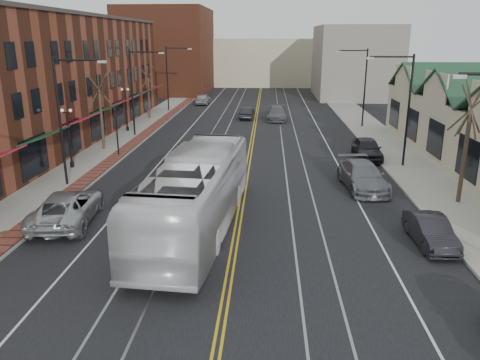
# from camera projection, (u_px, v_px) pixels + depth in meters

# --- Properties ---
(ground) EXTENTS (160.00, 160.00, 0.00)m
(ground) POSITION_uv_depth(u_px,v_px,m) (217.00, 350.00, 14.42)
(ground) COLOR black
(ground) RESTS_ON ground
(sidewalk_left) EXTENTS (4.00, 120.00, 0.15)m
(sidewalk_left) POSITION_uv_depth(u_px,v_px,m) (83.00, 168.00, 34.18)
(sidewalk_left) COLOR gray
(sidewalk_left) RESTS_ON ground
(sidewalk_right) EXTENTS (4.00, 120.00, 0.15)m
(sidewalk_right) POSITION_uv_depth(u_px,v_px,m) (417.00, 174.00, 32.79)
(sidewalk_right) COLOR gray
(sidewalk_right) RESTS_ON ground
(building_left) EXTENTS (10.00, 50.00, 11.00)m
(building_left) POSITION_uv_depth(u_px,v_px,m) (28.00, 83.00, 39.68)
(building_left) COLOR brown
(building_left) RESTS_ON ground
(backdrop_left) EXTENTS (14.00, 18.00, 14.00)m
(backdrop_left) POSITION_uv_depth(u_px,v_px,m) (167.00, 51.00, 80.11)
(backdrop_left) COLOR brown
(backdrop_left) RESTS_ON ground
(backdrop_mid) EXTENTS (22.00, 14.00, 9.00)m
(backdrop_mid) POSITION_uv_depth(u_px,v_px,m) (262.00, 62.00, 94.24)
(backdrop_mid) COLOR #C1B394
(backdrop_mid) RESTS_ON ground
(backdrop_right) EXTENTS (12.00, 16.00, 11.00)m
(backdrop_right) POSITION_uv_depth(u_px,v_px,m) (355.00, 62.00, 73.99)
(backdrop_right) COLOR slate
(backdrop_right) RESTS_ON ground
(streetlight_l_1) EXTENTS (3.33, 0.25, 8.00)m
(streetlight_l_1) POSITION_uv_depth(u_px,v_px,m) (66.00, 109.00, 28.86)
(streetlight_l_1) COLOR black
(streetlight_l_1) RESTS_ON sidewalk_left
(streetlight_l_2) EXTENTS (3.33, 0.25, 8.00)m
(streetlight_l_2) POSITION_uv_depth(u_px,v_px,m) (136.00, 84.00, 44.13)
(streetlight_l_2) COLOR black
(streetlight_l_2) RESTS_ON sidewalk_left
(streetlight_l_3) EXTENTS (3.33, 0.25, 8.00)m
(streetlight_l_3) POSITION_uv_depth(u_px,v_px,m) (171.00, 72.00, 59.40)
(streetlight_l_3) COLOR black
(streetlight_l_3) RESTS_ON sidewalk_left
(streetlight_r_1) EXTENTS (3.33, 0.25, 8.00)m
(streetlight_r_1) POSITION_uv_depth(u_px,v_px,m) (403.00, 99.00, 33.31)
(streetlight_r_1) COLOR black
(streetlight_r_1) RESTS_ON sidewalk_right
(streetlight_r_2) EXTENTS (3.33, 0.25, 8.00)m
(streetlight_r_2) POSITION_uv_depth(u_px,v_px,m) (361.00, 80.00, 48.58)
(streetlight_r_2) COLOR black
(streetlight_r_2) RESTS_ON sidewalk_right
(lamppost_l_2) EXTENTS (0.84, 0.28, 4.27)m
(lamppost_l_2) POSITION_uv_depth(u_px,v_px,m) (69.00, 140.00, 33.60)
(lamppost_l_2) COLOR black
(lamppost_l_2) RESTS_ON sidewalk_left
(lamppost_l_3) EXTENTS (0.84, 0.28, 4.27)m
(lamppost_l_3) POSITION_uv_depth(u_px,v_px,m) (126.00, 110.00, 46.97)
(lamppost_l_3) COLOR black
(lamppost_l_3) RESTS_ON sidewalk_left
(tree_left_near) EXTENTS (1.78, 1.37, 6.48)m
(tree_left_near) POSITION_uv_depth(u_px,v_px,m) (101.00, 109.00, 38.93)
(tree_left_near) COLOR #382B21
(tree_left_near) RESTS_ON sidewalk_left
(tree_left_far) EXTENTS (1.66, 1.28, 6.02)m
(tree_left_far) POSITION_uv_depth(u_px,v_px,m) (148.00, 91.00, 54.27)
(tree_left_far) COLOR #382B21
(tree_left_far) RESTS_ON sidewalk_left
(tree_right_mid) EXTENTS (1.90, 1.46, 6.93)m
(tree_right_mid) POSITION_uv_depth(u_px,v_px,m) (467.00, 141.00, 25.96)
(tree_right_mid) COLOR #382B21
(tree_right_mid) RESTS_ON sidewalk_right
(manhole_far) EXTENTS (0.60, 0.60, 0.02)m
(manhole_far) POSITION_uv_depth(u_px,v_px,m) (5.00, 233.00, 22.65)
(manhole_far) COLOR #592D19
(manhole_far) RESTS_ON sidewalk_left
(traffic_signal) EXTENTS (0.18, 0.15, 3.80)m
(traffic_signal) POSITION_uv_depth(u_px,v_px,m) (117.00, 128.00, 37.25)
(traffic_signal) COLOR black
(traffic_signal) RESTS_ON sidewalk_left
(transit_bus) EXTENTS (4.35, 14.00, 3.84)m
(transit_bus) POSITION_uv_depth(u_px,v_px,m) (196.00, 193.00, 22.90)
(transit_bus) COLOR white
(transit_bus) RESTS_ON ground
(parked_suv) EXTENTS (3.42, 6.24, 1.66)m
(parked_suv) POSITION_uv_depth(u_px,v_px,m) (67.00, 207.00, 24.14)
(parked_suv) COLOR #A9ACB0
(parked_suv) RESTS_ON ground
(parked_car_b) EXTENTS (1.58, 4.15, 1.35)m
(parked_car_b) POSITION_uv_depth(u_px,v_px,m) (430.00, 231.00, 21.59)
(parked_car_b) COLOR black
(parked_car_b) RESTS_ON ground
(parked_car_c) EXTENTS (2.84, 5.94, 1.67)m
(parked_car_c) POSITION_uv_depth(u_px,v_px,m) (363.00, 176.00, 29.61)
(parked_car_c) COLOR slate
(parked_car_c) RESTS_ON ground
(parked_car_d) EXTENTS (2.06, 4.92, 1.66)m
(parked_car_d) POSITION_uv_depth(u_px,v_px,m) (367.00, 149.00, 36.89)
(parked_car_d) COLOR black
(parked_car_d) RESTS_ON ground
(distant_car_left) EXTENTS (1.81, 4.20, 1.34)m
(distant_car_left) POSITION_uv_depth(u_px,v_px,m) (247.00, 113.00, 55.28)
(distant_car_left) COLOR black
(distant_car_left) RESTS_ON ground
(distant_car_right) EXTENTS (2.27, 5.46, 1.58)m
(distant_car_right) POSITION_uv_depth(u_px,v_px,m) (277.00, 113.00, 54.34)
(distant_car_right) COLOR #58585E
(distant_car_right) RESTS_ON ground
(distant_car_far) EXTENTS (1.84, 4.55, 1.55)m
(distant_car_far) POSITION_uv_depth(u_px,v_px,m) (203.00, 99.00, 67.12)
(distant_car_far) COLOR #A1A3A8
(distant_car_far) RESTS_ON ground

